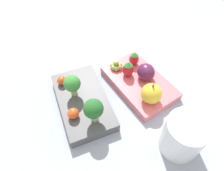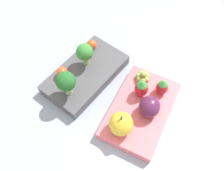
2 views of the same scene
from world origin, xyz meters
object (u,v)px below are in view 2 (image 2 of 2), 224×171
(cherry_tomato_1, at_px, (92,45))
(strawberry_1, at_px, (162,87))
(apple, at_px, (121,124))
(bento_box_fruit, at_px, (141,110))
(cherry_tomato_0, at_px, (62,72))
(grape_cluster, at_px, (143,77))
(broccoli_floret_1, at_px, (66,82))
(strawberry_0, at_px, (141,88))
(plum, at_px, (149,108))
(bento_box_savoury, at_px, (86,74))
(broccoli_floret_0, at_px, (85,53))

(cherry_tomato_1, bearing_deg, strawberry_1, -96.81)
(apple, relative_size, strawberry_1, 1.40)
(bento_box_fruit, relative_size, apple, 3.49)
(apple, distance_m, strawberry_1, 0.12)
(cherry_tomato_0, relative_size, grape_cluster, 0.75)
(broccoli_floret_1, relative_size, strawberry_0, 1.41)
(strawberry_0, bearing_deg, strawberry_1, -53.30)
(strawberry_0, height_order, grape_cluster, strawberry_0)
(strawberry_1, xyz_separation_m, plum, (-0.06, 0.00, 0.00))
(bento_box_savoury, relative_size, grape_cluster, 6.22)
(apple, relative_size, grape_cluster, 1.71)
(broccoli_floret_0, bearing_deg, strawberry_0, -91.94)
(bento_box_fruit, bearing_deg, cherry_tomato_1, 65.71)
(broccoli_floret_0, bearing_deg, strawberry_1, -83.14)
(plum, height_order, grape_cluster, plum)
(strawberry_1, bearing_deg, cherry_tomato_0, 110.80)
(bento_box_savoury, distance_m, grape_cluster, 0.13)
(cherry_tomato_0, distance_m, plum, 0.20)
(apple, bearing_deg, grape_cluster, 7.78)
(strawberry_1, bearing_deg, broccoli_floret_0, 96.86)
(bento_box_savoury, relative_size, bento_box_fruit, 1.04)
(cherry_tomato_1, xyz_separation_m, grape_cluster, (-0.01, -0.15, -0.01))
(bento_box_savoury, height_order, cherry_tomato_1, cherry_tomato_1)
(plum, bearing_deg, broccoli_floret_0, 78.23)
(bento_box_fruit, relative_size, grape_cluster, 5.97)
(broccoli_floret_1, bearing_deg, cherry_tomato_0, 52.25)
(broccoli_floret_0, distance_m, cherry_tomato_0, 0.07)
(bento_box_savoury, height_order, bento_box_fruit, bento_box_savoury)
(broccoli_floret_0, distance_m, cherry_tomato_1, 0.05)
(bento_box_fruit, relative_size, strawberry_1, 4.91)
(broccoli_floret_0, relative_size, apple, 1.03)
(broccoli_floret_1, xyz_separation_m, cherry_tomato_0, (0.03, 0.04, -0.03))
(cherry_tomato_0, xyz_separation_m, plum, (0.02, -0.20, 0.00))
(cherry_tomato_1, distance_m, grape_cluster, 0.15)
(apple, bearing_deg, plum, -26.44)
(bento_box_savoury, relative_size, cherry_tomato_1, 9.04)
(apple, height_order, strawberry_0, apple)
(broccoli_floret_1, bearing_deg, broccoli_floret_0, 8.22)
(broccoli_floret_1, relative_size, strawberry_1, 1.57)
(broccoli_floret_1, distance_m, plum, 0.18)
(cherry_tomato_0, relative_size, strawberry_1, 0.62)
(broccoli_floret_0, xyz_separation_m, grape_cluster, (0.03, -0.13, -0.03))
(strawberry_1, bearing_deg, cherry_tomato_1, 83.19)
(bento_box_savoury, relative_size, plum, 4.39)
(bento_box_savoury, xyz_separation_m, apple, (-0.08, -0.14, 0.03))
(strawberry_0, relative_size, plum, 0.95)
(broccoli_floret_0, height_order, apple, broccoli_floret_0)
(cherry_tomato_0, height_order, grape_cluster, cherry_tomato_0)
(strawberry_0, bearing_deg, plum, -133.59)
(plum, bearing_deg, bento_box_fruit, 80.10)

